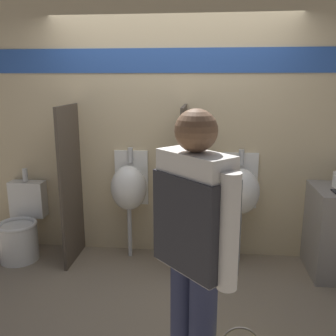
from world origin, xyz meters
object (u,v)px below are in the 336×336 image
at_px(urinal_far, 241,191).
at_px(person_in_vest, 194,241).
at_px(urinal_near_counter, 129,188).
at_px(toilet, 21,229).

relative_size(urinal_far, person_in_vest, 0.68).
distance_m(urinal_near_counter, person_in_vest, 1.93).
relative_size(toilet, person_in_vest, 0.54).
bearing_deg(person_in_vest, urinal_near_counter, -22.00).
bearing_deg(toilet, urinal_far, 3.61).
height_order(urinal_far, toilet, urinal_far).
height_order(urinal_far, person_in_vest, person_in_vest).
height_order(urinal_near_counter, person_in_vest, person_in_vest).
bearing_deg(urinal_far, urinal_near_counter, 180.00).
relative_size(urinal_near_counter, urinal_far, 1.00).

